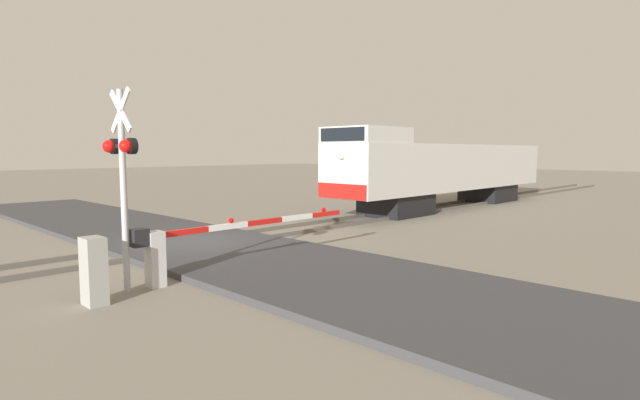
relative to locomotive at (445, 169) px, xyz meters
The scene contains 8 objects.
ground_plane 15.83m from the locomotive, 90.00° to the right, with size 160.00×160.00×0.00m, color gray.
rail_track_left 15.83m from the locomotive, 92.62° to the right, with size 0.08×80.00×0.15m, color #59544C.
rail_track_right 15.83m from the locomotive, 87.38° to the right, with size 0.08×80.00×0.15m, color #59544C.
road_surface 15.81m from the locomotive, 90.00° to the right, with size 36.00×5.15×0.17m, color #38383A.
locomotive is the anchor object (origin of this frame).
crossing_signal 19.90m from the locomotive, 79.57° to the right, with size 1.18×0.33×4.42m.
crossing_gate 18.36m from the locomotive, 78.55° to the right, with size 0.36×6.72×1.39m.
utility_cabinet 20.83m from the locomotive, 78.88° to the right, with size 0.51×0.39×1.38m, color #999993.
Camera 1 is at (14.08, -8.48, 3.08)m, focal length 27.79 mm.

